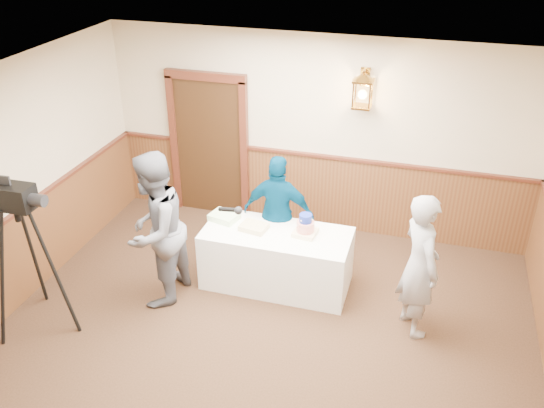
{
  "coord_description": "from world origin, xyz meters",
  "views": [
    {
      "loc": [
        1.49,
        -3.8,
        4.39
      ],
      "look_at": [
        -0.13,
        1.7,
        1.25
      ],
      "focal_mm": 38.0,
      "sensor_mm": 36.0,
      "label": 1
    }
  ],
  "objects_px": {
    "sheet_cake_green": "(224,217)",
    "tv_camera_rig": "(30,266)",
    "sheet_cake_yellow": "(254,227)",
    "assistant_p": "(279,214)",
    "baker": "(420,265)",
    "interviewer": "(155,230)",
    "display_table": "(277,258)",
    "tiered_cake": "(305,227)"
  },
  "relations": [
    {
      "from": "tiered_cake",
      "to": "interviewer",
      "type": "xyz_separation_m",
      "value": [
        -1.61,
        -0.72,
        0.09
      ]
    },
    {
      "from": "tiered_cake",
      "to": "baker",
      "type": "distance_m",
      "value": 1.43
    },
    {
      "from": "sheet_cake_yellow",
      "to": "baker",
      "type": "xyz_separation_m",
      "value": [
        1.99,
        -0.36,
        0.07
      ]
    },
    {
      "from": "baker",
      "to": "tv_camera_rig",
      "type": "height_order",
      "value": "tv_camera_rig"
    },
    {
      "from": "sheet_cake_green",
      "to": "baker",
      "type": "height_order",
      "value": "baker"
    },
    {
      "from": "display_table",
      "to": "baker",
      "type": "distance_m",
      "value": 1.8
    },
    {
      "from": "display_table",
      "to": "sheet_cake_green",
      "type": "xyz_separation_m",
      "value": [
        -0.72,
        0.12,
        0.41
      ]
    },
    {
      "from": "display_table",
      "to": "sheet_cake_green",
      "type": "bearing_deg",
      "value": 170.46
    },
    {
      "from": "sheet_cake_yellow",
      "to": "baker",
      "type": "relative_size",
      "value": 0.19
    },
    {
      "from": "tiered_cake",
      "to": "baker",
      "type": "height_order",
      "value": "baker"
    },
    {
      "from": "sheet_cake_green",
      "to": "assistant_p",
      "type": "relative_size",
      "value": 0.21
    },
    {
      "from": "sheet_cake_green",
      "to": "baker",
      "type": "relative_size",
      "value": 0.2
    },
    {
      "from": "tiered_cake",
      "to": "sheet_cake_yellow",
      "type": "xyz_separation_m",
      "value": [
        -0.63,
        -0.06,
        -0.08
      ]
    },
    {
      "from": "sheet_cake_green",
      "to": "interviewer",
      "type": "relative_size",
      "value": 0.18
    },
    {
      "from": "sheet_cake_yellow",
      "to": "interviewer",
      "type": "distance_m",
      "value": 1.19
    },
    {
      "from": "display_table",
      "to": "sheet_cake_yellow",
      "type": "distance_m",
      "value": 0.5
    },
    {
      "from": "interviewer",
      "to": "sheet_cake_green",
      "type": "bearing_deg",
      "value": 148.29
    },
    {
      "from": "tiered_cake",
      "to": "tv_camera_rig",
      "type": "relative_size",
      "value": 0.16
    },
    {
      "from": "baker",
      "to": "assistant_p",
      "type": "bearing_deg",
      "value": 37.09
    },
    {
      "from": "sheet_cake_yellow",
      "to": "assistant_p",
      "type": "xyz_separation_m",
      "value": [
        0.2,
        0.4,
        0.0
      ]
    },
    {
      "from": "tiered_cake",
      "to": "interviewer",
      "type": "distance_m",
      "value": 1.77
    },
    {
      "from": "sheet_cake_green",
      "to": "assistant_p",
      "type": "height_order",
      "value": "assistant_p"
    },
    {
      "from": "sheet_cake_green",
      "to": "interviewer",
      "type": "xyz_separation_m",
      "value": [
        -0.55,
        -0.78,
        0.16
      ]
    },
    {
      "from": "tiered_cake",
      "to": "assistant_p",
      "type": "bearing_deg",
      "value": 141.98
    },
    {
      "from": "display_table",
      "to": "baker",
      "type": "height_order",
      "value": "baker"
    },
    {
      "from": "tv_camera_rig",
      "to": "assistant_p",
      "type": "bearing_deg",
      "value": 38.49
    },
    {
      "from": "tiered_cake",
      "to": "sheet_cake_yellow",
      "type": "height_order",
      "value": "tiered_cake"
    },
    {
      "from": "assistant_p",
      "to": "sheet_cake_yellow",
      "type": "bearing_deg",
      "value": 62.89
    },
    {
      "from": "baker",
      "to": "interviewer",
      "type": "bearing_deg",
      "value": 65.73
    },
    {
      "from": "tiered_cake",
      "to": "sheet_cake_green",
      "type": "bearing_deg",
      "value": 176.51
    },
    {
      "from": "sheet_cake_green",
      "to": "tv_camera_rig",
      "type": "relative_size",
      "value": 0.19
    },
    {
      "from": "display_table",
      "to": "sheet_cake_green",
      "type": "relative_size",
      "value": 5.35
    },
    {
      "from": "baker",
      "to": "display_table",
      "type": "bearing_deg",
      "value": 47.87
    },
    {
      "from": "sheet_cake_green",
      "to": "interviewer",
      "type": "height_order",
      "value": "interviewer"
    },
    {
      "from": "interviewer",
      "to": "tv_camera_rig",
      "type": "xyz_separation_m",
      "value": [
        -1.09,
        -0.85,
        -0.15
      ]
    },
    {
      "from": "display_table",
      "to": "baker",
      "type": "xyz_separation_m",
      "value": [
        1.7,
        -0.37,
        0.47
      ]
    },
    {
      "from": "sheet_cake_green",
      "to": "sheet_cake_yellow",
      "type": "bearing_deg",
      "value": -16.31
    },
    {
      "from": "display_table",
      "to": "sheet_cake_yellow",
      "type": "height_order",
      "value": "sheet_cake_yellow"
    },
    {
      "from": "interviewer",
      "to": "baker",
      "type": "relative_size",
      "value": 1.12
    },
    {
      "from": "sheet_cake_yellow",
      "to": "interviewer",
      "type": "bearing_deg",
      "value": -146.25
    },
    {
      "from": "display_table",
      "to": "tv_camera_rig",
      "type": "relative_size",
      "value": 1.01
    },
    {
      "from": "assistant_p",
      "to": "interviewer",
      "type": "bearing_deg",
      "value": 41.38
    }
  ]
}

